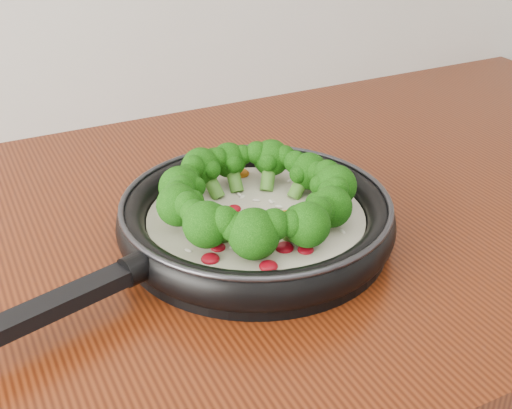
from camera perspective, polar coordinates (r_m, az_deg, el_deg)
name	(u,v)px	position (r m, az deg, el deg)	size (l,w,h in m)	color
skillet	(254,215)	(0.81, -0.19, -0.89)	(0.56, 0.42, 0.10)	black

